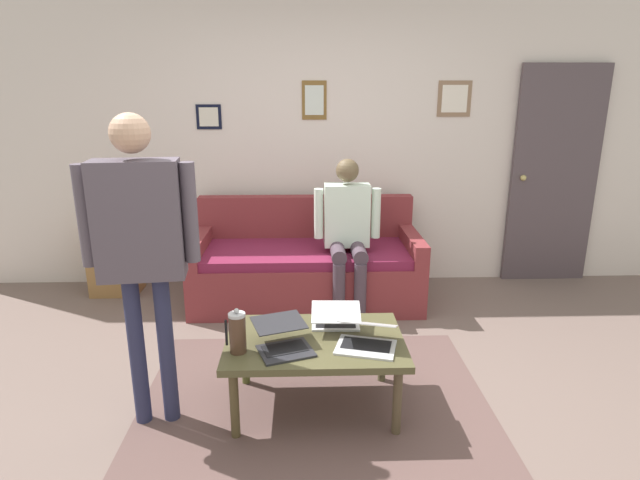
# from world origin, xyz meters

# --- Properties ---
(ground_plane) EXTENTS (7.68, 7.68, 0.00)m
(ground_plane) POSITION_xyz_m (0.00, 0.00, 0.00)
(ground_plane) COLOR #6E5A53
(area_rug) EXTENTS (2.09, 1.96, 0.01)m
(area_rug) POSITION_xyz_m (0.09, 0.10, 0.00)
(area_rug) COLOR brown
(area_rug) RESTS_ON ground_plane
(back_wall) EXTENTS (7.04, 0.11, 2.70)m
(back_wall) POSITION_xyz_m (-0.00, -2.20, 1.35)
(back_wall) COLOR silver
(back_wall) RESTS_ON ground_plane
(interior_door) EXTENTS (0.82, 0.09, 2.05)m
(interior_door) POSITION_xyz_m (-2.23, -2.11, 1.02)
(interior_door) COLOR #4F4248
(interior_door) RESTS_ON ground_plane
(couch) EXTENTS (1.96, 0.88, 0.88)m
(couch) POSITION_xyz_m (0.13, -1.65, 0.31)
(couch) COLOR maroon
(couch) RESTS_ON ground_plane
(coffee_table) EXTENTS (1.02, 0.68, 0.44)m
(coffee_table) POSITION_xyz_m (0.09, -0.00, 0.40)
(coffee_table) COLOR #4D482C
(coffee_table) RESTS_ON ground_plane
(laptop_left) EXTENTS (0.30, 0.32, 0.14)m
(laptop_left) POSITION_xyz_m (-0.04, -0.16, 0.49)
(laptop_left) COLOR silver
(laptop_left) RESTS_ON coffee_table
(laptop_center) EXTENTS (0.38, 0.42, 0.13)m
(laptop_center) POSITION_xyz_m (0.27, 0.11, 0.49)
(laptop_center) COLOR #28282D
(laptop_center) RESTS_ON coffee_table
(laptop_right) EXTENTS (0.39, 0.37, 0.16)m
(laptop_right) POSITION_xyz_m (-0.19, 0.10, 0.49)
(laptop_right) COLOR silver
(laptop_right) RESTS_ON coffee_table
(french_press) EXTENTS (0.11, 0.09, 0.26)m
(french_press) POSITION_xyz_m (0.51, 0.14, 0.56)
(french_press) COLOR #4C3323
(french_press) RESTS_ON coffee_table
(side_shelf) EXTENTS (0.42, 0.32, 0.74)m
(side_shelf) POSITION_xyz_m (1.89, -1.87, 0.37)
(side_shelf) COLOR olive
(side_shelf) RESTS_ON ground_plane
(flower_vase) EXTENTS (0.09, 0.11, 0.47)m
(flower_vase) POSITION_xyz_m (1.89, -1.88, 0.92)
(flower_vase) COLOR #335282
(flower_vase) RESTS_ON side_shelf
(person_standing) EXTENTS (0.60, 0.24, 1.71)m
(person_standing) POSITION_xyz_m (1.00, 0.10, 1.10)
(person_standing) COLOR #2A2C4A
(person_standing) RESTS_ON ground_plane
(person_seated) EXTENTS (0.55, 0.51, 1.28)m
(person_seated) POSITION_xyz_m (-0.21, -1.42, 0.73)
(person_seated) COLOR #483844
(person_seated) RESTS_ON ground_plane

